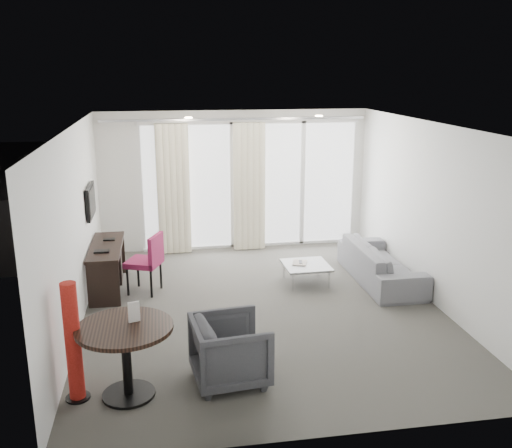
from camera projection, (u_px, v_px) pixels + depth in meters
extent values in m
cube|color=#494640|center=(263.00, 309.00, 8.18)|extent=(5.00, 6.00, 0.00)
cube|color=white|center=(264.00, 126.00, 7.49)|extent=(5.00, 6.00, 0.00)
cube|color=silver|center=(75.00, 230.00, 7.44)|extent=(0.00, 6.00, 2.60)
cube|color=silver|center=(433.00, 214.00, 8.24)|extent=(0.00, 6.00, 2.60)
cube|color=silver|center=(324.00, 309.00, 4.98)|extent=(5.00, 0.00, 2.60)
cylinder|color=#FFE0B2|center=(188.00, 118.00, 8.87)|extent=(0.12, 0.12, 0.02)
cylinder|color=#FFE0B2|center=(319.00, 116.00, 9.21)|extent=(0.12, 0.12, 0.02)
cylinder|color=#AB1E17|center=(73.00, 342.00, 5.79)|extent=(0.33, 0.33, 1.29)
imported|color=#38383D|center=(230.00, 350.00, 6.21)|extent=(0.89, 0.87, 0.73)
imported|color=slate|center=(381.00, 263.00, 9.18)|extent=(0.81, 2.06, 0.60)
cube|color=#4D4D50|center=(240.00, 228.00, 12.52)|extent=(5.60, 3.00, 0.12)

